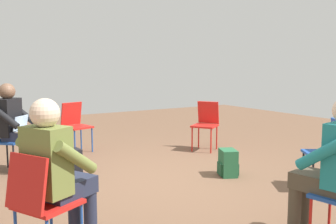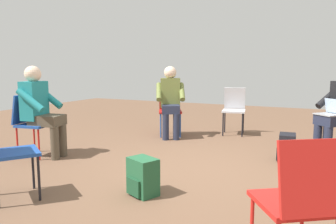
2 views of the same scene
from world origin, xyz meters
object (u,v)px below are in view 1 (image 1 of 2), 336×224
object	(u,v)px
chair_northeast	(5,136)
person_in_olive	(57,168)
chair_southeast	(206,122)
backpack_by_empty_chair	(228,164)
chair_east	(75,123)
person_with_laptop	(15,123)
chair_northwest	(40,199)
chair_southwest	(329,149)
backpack_near_laptop_user	(70,165)
person_in_teal	(332,163)

from	to	relation	value
chair_northeast	person_in_olive	world-z (taller)	person_in_olive
chair_southeast	backpack_by_empty_chair	world-z (taller)	chair_southeast
backpack_by_empty_chair	chair_east	bearing A→B (deg)	26.92
backpack_by_empty_chair	chair_southeast	bearing A→B (deg)	-27.01
chair_southeast	person_with_laptop	distance (m)	3.13
chair_southeast	chair_northwest	world-z (taller)	same
chair_east	chair_northeast	world-z (taller)	same
chair_southwest	backpack_near_laptop_user	size ratio (longest dim) A/B	2.36
person_in_teal	chair_east	bearing A→B (deg)	89.08
chair_northeast	backpack_by_empty_chair	distance (m)	3.12
chair_northeast	person_with_laptop	xyz separation A→B (m)	(-0.12, -0.12, 0.20)
backpack_near_laptop_user	chair_northwest	bearing A→B (deg)	157.62
chair_east	backpack_by_empty_chair	world-z (taller)	chair_east
person_in_olive	person_with_laptop	bearing A→B (deg)	149.21
chair_southwest	person_with_laptop	bearing A→B (deg)	81.02
chair_east	chair_northeast	distance (m)	1.41
chair_southwest	chair_northwest	world-z (taller)	same
chair_southeast	chair_northeast	size ratio (longest dim) A/B	1.00
chair_east	person_with_laptop	bearing A→B (deg)	21.90
person_in_teal	backpack_near_laptop_user	bearing A→B (deg)	102.11
chair_southwest	backpack_by_empty_chair	size ratio (longest dim) A/B	2.36
chair_east	chair_southeast	size ratio (longest dim) A/B	1.00
chair_southeast	person_in_teal	bearing A→B (deg)	124.47
chair_southwest	backpack_near_laptop_user	world-z (taller)	chair_southwest
chair_northwest	backpack_near_laptop_user	xyz separation A→B (m)	(2.10, -0.87, -0.34)
person_in_olive	person_in_teal	distance (m)	2.20
chair_east	chair_northwest	xyz separation A→B (m)	(-3.50, 1.40, 0.00)
chair_northwest	person_in_teal	xyz separation A→B (m)	(-0.95, -2.09, 0.20)
chair_northeast	person_in_teal	distance (m)	4.23
chair_northwest	backpack_near_laptop_user	size ratio (longest dim) A/B	2.36
chair_northwest	person_with_laptop	distance (m)	2.72
chair_southeast	backpack_by_empty_chair	bearing A→B (deg)	118.83
backpack_near_laptop_user	person_with_laptop	bearing A→B (deg)	44.02
person_with_laptop	backpack_by_empty_chair	size ratio (longest dim) A/B	3.44
chair_northwest	backpack_near_laptop_user	distance (m)	2.30
chair_southwest	person_in_teal	bearing A→B (deg)	158.86
chair_southeast	backpack_by_empty_chair	distance (m)	1.65
chair_northwest	person_in_teal	distance (m)	2.30
chair_northwest	backpack_by_empty_chair	distance (m)	2.87
chair_northeast	chair_east	bearing A→B (deg)	163.23
chair_east	person_with_laptop	distance (m)	1.38
chair_east	person_in_teal	bearing A→B (deg)	84.83
backpack_near_laptop_user	chair_east	bearing A→B (deg)	-21.00
person_with_laptop	chair_northeast	bearing A→B (deg)	-90.00
chair_southwest	person_with_laptop	size ratio (longest dim) A/B	0.69
chair_northeast	person_with_laptop	world-z (taller)	person_with_laptop
chair_southeast	chair_northeast	xyz separation A→B (m)	(0.39, 3.24, 0.00)
chair_southwest	person_in_olive	bearing A→B (deg)	120.75
person_in_olive	person_in_teal	bearing A→B (deg)	34.53
chair_east	person_with_laptop	world-z (taller)	person_with_laptop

